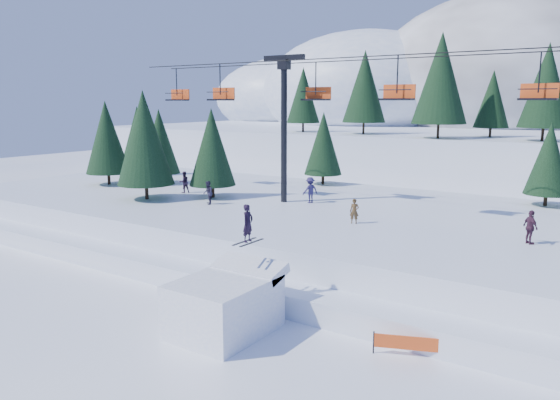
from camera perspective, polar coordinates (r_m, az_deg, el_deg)
The scene contains 10 objects.
ground at distance 21.17m, azimuth -6.41°, elevation -16.83°, with size 160.00×160.00×0.00m, color white.
mid_shelf at distance 35.56m, azimuth 12.62°, elevation -3.62°, with size 70.00×22.00×2.50m, color white.
berm at distance 27.03m, azimuth 4.71°, elevation -9.39°, with size 70.00×6.00×1.10m, color white.
mountain_ridge at distance 89.35m, azimuth 22.93°, elevation 9.47°, with size 119.00×60.62×26.46m.
jump_kicker at distance 23.47m, azimuth -5.70°, elevation -10.67°, with size 3.40×4.63×5.27m.
chairlift at distance 34.44m, azimuth 13.92°, elevation 9.46°, with size 46.44×3.21×10.28m.
conifer_stand at distance 34.57m, azimuth 20.06°, elevation 4.92°, with size 60.75×17.44×9.86m.
distant_skiers at distance 35.56m, azimuth 7.96°, elevation 0.04°, with size 36.64×7.46×1.85m.
banner_near at distance 22.04m, azimuth 13.52°, elevation -14.37°, with size 2.66×1.09×0.90m.
banner_far at distance 22.57m, azimuth 22.74°, elevation -14.31°, with size 2.78×0.74×0.90m.
Camera 1 is at (12.31, -14.30, 9.62)m, focal length 35.00 mm.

